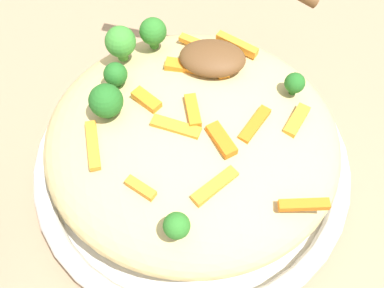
{
  "coord_description": "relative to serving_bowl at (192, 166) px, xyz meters",
  "views": [
    {
      "loc": [
        0.02,
        -0.21,
        0.4
      ],
      "look_at": [
        0.0,
        0.0,
        0.06
      ],
      "focal_mm": 43.4,
      "sensor_mm": 36.0,
      "label": 1
    }
  ],
  "objects": [
    {
      "name": "ground_plane",
      "position": [
        0.0,
        0.0,
        -0.02
      ],
      "size": [
        2.4,
        2.4,
        0.0
      ],
      "primitive_type": "plane",
      "color": "#9E7F60"
    },
    {
      "name": "serving_bowl",
      "position": [
        0.0,
        0.0,
        0.0
      ],
      "size": [
        0.28,
        0.28,
        0.04
      ],
      "color": "white",
      "rests_on": "ground_plane"
    },
    {
      "name": "pasta_mound",
      "position": [
        0.0,
        0.0,
        0.04
      ],
      "size": [
        0.25,
        0.24,
        0.07
      ],
      "primitive_type": "ellipsoid",
      "color": "#D1BA7A",
      "rests_on": "serving_bowl"
    },
    {
      "name": "carrot_piece_0",
      "position": [
        -0.01,
        0.09,
        0.07
      ],
      "size": [
        0.03,
        0.02,
        0.01
      ],
      "primitive_type": "cube",
      "rotation": [
        0.0,
        0.0,
        5.89
      ],
      "color": "orange",
      "rests_on": "pasta_mound"
    },
    {
      "name": "carrot_piece_1",
      "position": [
        -0.04,
        0.01,
        0.08
      ],
      "size": [
        0.03,
        0.02,
        0.01
      ],
      "primitive_type": "cube",
      "rotation": [
        0.0,
        0.0,
        2.52
      ],
      "color": "orange",
      "rests_on": "pasta_mound"
    },
    {
      "name": "carrot_piece_2",
      "position": [
        -0.01,
        -0.01,
        0.08
      ],
      "size": [
        0.04,
        0.02,
        0.01
      ],
      "primitive_type": "cube",
      "rotation": [
        0.0,
        0.0,
        2.91
      ],
      "color": "orange",
      "rests_on": "pasta_mound"
    },
    {
      "name": "carrot_piece_3",
      "position": [
        0.02,
        0.06,
        0.07
      ],
      "size": [
        0.02,
        0.03,
        0.01
      ],
      "primitive_type": "cube",
      "rotation": [
        0.0,
        0.0,
        5.14
      ],
      "color": "orange",
      "rests_on": "pasta_mound"
    },
    {
      "name": "carrot_piece_4",
      "position": [
        -0.03,
        -0.06,
        0.07
      ],
      "size": [
        0.02,
        0.02,
        0.01
      ],
      "primitive_type": "cube",
      "rotation": [
        0.0,
        0.0,
        5.79
      ],
      "color": "orange",
      "rests_on": "pasta_mound"
    },
    {
      "name": "carrot_piece_5",
      "position": [
        0.03,
        0.09,
        0.07
      ],
      "size": [
        0.04,
        0.03,
        0.01
      ],
      "primitive_type": "cube",
      "rotation": [
        0.0,
        0.0,
        5.8
      ],
      "color": "orange",
      "rests_on": "pasta_mound"
    },
    {
      "name": "carrot_piece_6",
      "position": [
        0.0,
        0.01,
        0.08
      ],
      "size": [
        0.02,
        0.03,
        0.01
      ],
      "primitive_type": "cube",
      "rotation": [
        0.0,
        0.0,
        1.85
      ],
      "color": "orange",
      "rests_on": "pasta_mound"
    },
    {
      "name": "carrot_piece_7",
      "position": [
        -0.01,
        0.05,
        0.08
      ],
      "size": [
        0.04,
        0.01,
        0.01
      ],
      "primitive_type": "cube",
      "rotation": [
        0.0,
        0.0,
        3.06
      ],
      "color": "orange",
      "rests_on": "pasta_mound"
    },
    {
      "name": "carrot_piece_8",
      "position": [
        0.05,
        -0.0,
        0.08
      ],
      "size": [
        0.03,
        0.04,
        0.01
      ],
      "primitive_type": "cube",
      "rotation": [
        0.0,
        0.0,
        4.23
      ],
      "color": "orange",
      "rests_on": "pasta_mound"
    },
    {
      "name": "carrot_piece_9",
      "position": [
        0.09,
        -0.06,
        0.07
      ],
      "size": [
        0.04,
        0.01,
        0.01
      ],
      "primitive_type": "cube",
      "rotation": [
        0.0,
        0.0,
        0.15
      ],
      "color": "orange",
      "rests_on": "pasta_mound"
    },
    {
      "name": "carrot_piece_10",
      "position": [
        -0.07,
        -0.03,
        0.07
      ],
      "size": [
        0.02,
        0.04,
        0.01
      ],
      "primitive_type": "cube",
      "rotation": [
        0.0,
        0.0,
        1.88
      ],
      "color": "orange",
      "rests_on": "pasta_mound"
    },
    {
      "name": "carrot_piece_11",
      "position": [
        0.08,
        0.01,
        0.07
      ],
      "size": [
        0.02,
        0.03,
        0.01
      ],
      "primitive_type": "cube",
      "rotation": [
        0.0,
        0.0,
        1.14
      ],
      "color": "orange",
      "rests_on": "pasta_mound"
    },
    {
      "name": "carrot_piece_12",
      "position": [
        0.02,
        -0.06,
        0.07
      ],
      "size": [
        0.03,
        0.03,
        0.01
      ],
      "primitive_type": "cube",
      "rotation": [
        0.0,
        0.0,
        3.95
      ],
      "color": "orange",
      "rests_on": "pasta_mound"
    },
    {
      "name": "carrot_piece_13",
      "position": [
        0.02,
        -0.02,
        0.08
      ],
      "size": [
        0.03,
        0.03,
        0.01
      ],
      "primitive_type": "cube",
      "rotation": [
        0.0,
        0.0,
        2.19
      ],
      "color": "orange",
      "rests_on": "pasta_mound"
    },
    {
      "name": "broccoli_floret_0",
      "position": [
        0.0,
        -0.09,
        0.08
      ],
      "size": [
        0.02,
        0.02,
        0.02
      ],
      "color": "#296820",
      "rests_on": "pasta_mound"
    },
    {
      "name": "broccoli_floret_1",
      "position": [
        -0.07,
        -0.0,
        0.09
      ],
      "size": [
        0.03,
        0.03,
        0.03
      ],
      "color": "#205B1C",
      "rests_on": "pasta_mound"
    },
    {
      "name": "broccoli_floret_2",
      "position": [
        0.08,
        0.04,
        0.08
      ],
      "size": [
        0.02,
        0.02,
        0.02
      ],
      "color": "#205B1C",
      "rests_on": "pasta_mound"
    },
    {
      "name": "broccoli_floret_3",
      "position": [
        -0.07,
        0.03,
        0.08
      ],
      "size": [
        0.02,
        0.02,
        0.03
      ],
      "color": "#205B1C",
      "rests_on": "pasta_mound"
    },
    {
      "name": "broccoli_floret_4",
      "position": [
        -0.07,
        0.06,
        0.09
      ],
      "size": [
        0.03,
        0.03,
        0.03
      ],
      "color": "#377928",
      "rests_on": "pasta_mound"
    },
    {
      "name": "broccoli_floret_5",
      "position": [
        -0.04,
        0.08,
        0.09
      ],
      "size": [
        0.02,
        0.02,
        0.03
      ],
      "color": "#296820",
      "rests_on": "pasta_mound"
    },
    {
      "name": "serving_spoon",
      "position": [
        0.01,
        0.09,
        0.1
      ],
      "size": [
        0.17,
        0.11,
        0.1
      ],
      "color": "brown",
      "rests_on": "pasta_mound"
    }
  ]
}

